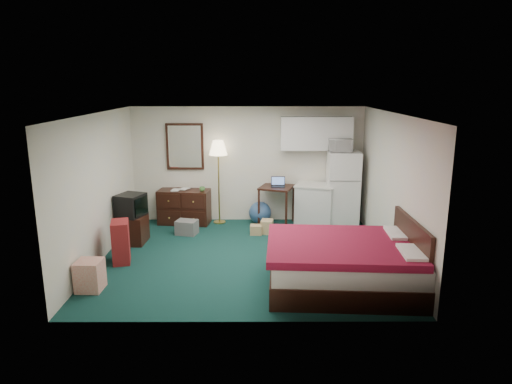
{
  "coord_description": "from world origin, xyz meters",
  "views": [
    {
      "loc": [
        0.15,
        -7.55,
        3.0
      ],
      "look_at": [
        0.18,
        0.45,
        1.07
      ],
      "focal_mm": 32.0,
      "sensor_mm": 36.0,
      "label": 1
    }
  ],
  "objects_px": {
    "bed": "(344,265)",
    "suitcase": "(121,242)",
    "desk": "(276,205)",
    "tv_stand": "(132,229)",
    "kitchen_counter": "(315,205)",
    "fridge": "(342,189)",
    "dresser": "(184,207)",
    "floor_lamp": "(219,182)"
  },
  "relations": [
    {
      "from": "kitchen_counter",
      "to": "desk",
      "type": "bearing_deg",
      "value": -164.03
    },
    {
      "from": "kitchen_counter",
      "to": "fridge",
      "type": "relative_size",
      "value": 0.53
    },
    {
      "from": "bed",
      "to": "tv_stand",
      "type": "xyz_separation_m",
      "value": [
        -3.69,
        1.98,
        -0.08
      ]
    },
    {
      "from": "bed",
      "to": "tv_stand",
      "type": "bearing_deg",
      "value": 155.17
    },
    {
      "from": "dresser",
      "to": "desk",
      "type": "distance_m",
      "value": 2.0
    },
    {
      "from": "desk",
      "to": "fridge",
      "type": "distance_m",
      "value": 1.45
    },
    {
      "from": "dresser",
      "to": "kitchen_counter",
      "type": "bearing_deg",
      "value": 5.47
    },
    {
      "from": "tv_stand",
      "to": "suitcase",
      "type": "distance_m",
      "value": 1.0
    },
    {
      "from": "kitchen_counter",
      "to": "tv_stand",
      "type": "xyz_separation_m",
      "value": [
        -3.65,
        -1.15,
        -0.16
      ]
    },
    {
      "from": "floor_lamp",
      "to": "desk",
      "type": "relative_size",
      "value": 2.16
    },
    {
      "from": "dresser",
      "to": "desk",
      "type": "bearing_deg",
      "value": 5.46
    },
    {
      "from": "floor_lamp",
      "to": "tv_stand",
      "type": "xyz_separation_m",
      "value": [
        -1.59,
        -1.27,
        -0.64
      ]
    },
    {
      "from": "kitchen_counter",
      "to": "tv_stand",
      "type": "height_order",
      "value": "kitchen_counter"
    },
    {
      "from": "fridge",
      "to": "suitcase",
      "type": "xyz_separation_m",
      "value": [
        -4.14,
        -2.11,
        -0.43
      ]
    },
    {
      "from": "dresser",
      "to": "floor_lamp",
      "type": "relative_size",
      "value": 0.6
    },
    {
      "from": "kitchen_counter",
      "to": "bed",
      "type": "xyz_separation_m",
      "value": [
        0.03,
        -3.13,
        -0.08
      ]
    },
    {
      "from": "floor_lamp",
      "to": "suitcase",
      "type": "distance_m",
      "value": 2.76
    },
    {
      "from": "tv_stand",
      "to": "fridge",
      "type": "bearing_deg",
      "value": 17.52
    },
    {
      "from": "bed",
      "to": "tv_stand",
      "type": "height_order",
      "value": "bed"
    },
    {
      "from": "desk",
      "to": "tv_stand",
      "type": "bearing_deg",
      "value": -138.5
    },
    {
      "from": "desk",
      "to": "fridge",
      "type": "height_order",
      "value": "fridge"
    },
    {
      "from": "dresser",
      "to": "floor_lamp",
      "type": "xyz_separation_m",
      "value": [
        0.76,
        0.04,
        0.53
      ]
    },
    {
      "from": "fridge",
      "to": "kitchen_counter",
      "type": "bearing_deg",
      "value": 179.01
    },
    {
      "from": "floor_lamp",
      "to": "kitchen_counter",
      "type": "distance_m",
      "value": 2.12
    },
    {
      "from": "fridge",
      "to": "suitcase",
      "type": "distance_m",
      "value": 4.67
    },
    {
      "from": "kitchen_counter",
      "to": "suitcase",
      "type": "height_order",
      "value": "kitchen_counter"
    },
    {
      "from": "desk",
      "to": "tv_stand",
      "type": "height_order",
      "value": "desk"
    },
    {
      "from": "bed",
      "to": "fridge",
      "type": "bearing_deg",
      "value": 83.44
    },
    {
      "from": "tv_stand",
      "to": "suitcase",
      "type": "xyz_separation_m",
      "value": [
        0.08,
        -0.99,
        0.1
      ]
    },
    {
      "from": "fridge",
      "to": "suitcase",
      "type": "relative_size",
      "value": 2.2
    },
    {
      "from": "dresser",
      "to": "floor_lamp",
      "type": "height_order",
      "value": "floor_lamp"
    },
    {
      "from": "dresser",
      "to": "bed",
      "type": "relative_size",
      "value": 0.5
    },
    {
      "from": "dresser",
      "to": "bed",
      "type": "bearing_deg",
      "value": -41.36
    },
    {
      "from": "dresser",
      "to": "desk",
      "type": "xyz_separation_m",
      "value": [
        2.0,
        -0.05,
        0.05
      ]
    },
    {
      "from": "desk",
      "to": "fridge",
      "type": "relative_size",
      "value": 0.52
    },
    {
      "from": "dresser",
      "to": "floor_lamp",
      "type": "distance_m",
      "value": 0.92
    },
    {
      "from": "dresser",
      "to": "desk",
      "type": "height_order",
      "value": "desk"
    },
    {
      "from": "dresser",
      "to": "fridge",
      "type": "bearing_deg",
      "value": 5.21
    },
    {
      "from": "bed",
      "to": "suitcase",
      "type": "relative_size",
      "value": 3.01
    },
    {
      "from": "dresser",
      "to": "suitcase",
      "type": "relative_size",
      "value": 1.51
    },
    {
      "from": "floor_lamp",
      "to": "bed",
      "type": "xyz_separation_m",
      "value": [
        2.1,
        -3.24,
        -0.55
      ]
    },
    {
      "from": "desk",
      "to": "fridge",
      "type": "bearing_deg",
      "value": 16.92
    }
  ]
}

